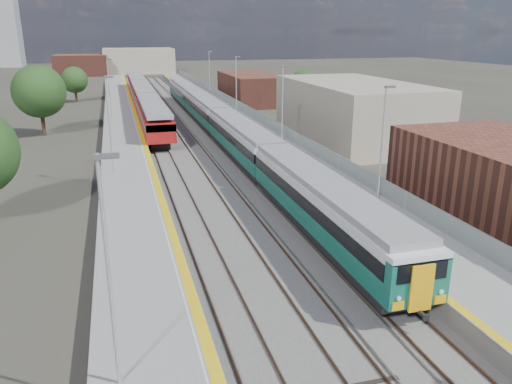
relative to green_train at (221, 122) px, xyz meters
name	(u,v)px	position (x,y,z in m)	size (l,w,h in m)	color
ground	(205,138)	(-1.50, 1.87, -2.16)	(320.00, 320.00, 0.00)	#47443A
ballast_bed	(183,135)	(-3.75, 4.37, -2.13)	(10.50, 155.00, 0.06)	#565451
tracks	(186,131)	(-3.15, 6.05, -2.05)	(8.96, 160.00, 0.17)	#4C3323
platform_right	(244,127)	(3.78, 4.36, -1.62)	(4.70, 155.00, 8.52)	slate
platform_left	(123,134)	(-10.55, 4.36, -1.64)	(4.30, 155.00, 8.52)	slate
buildings	(76,36)	(-19.62, 90.47, 8.55)	(72.00, 185.50, 40.00)	brown
green_train	(221,122)	(0.00, 0.00, 0.00)	(2.78, 77.56, 3.06)	black
red_train	(143,96)	(-7.00, 24.99, 0.05)	(2.97, 60.10, 3.74)	black
tree_b	(39,91)	(-19.46, 8.53, 2.97)	(6.01, 6.01, 8.14)	#382619
tree_c	(74,80)	(-17.58, 38.19, 1.64)	(4.46, 4.46, 6.04)	#382619
tree_d	(303,84)	(17.68, 21.10, 1.61)	(4.42, 4.42, 5.99)	#382619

